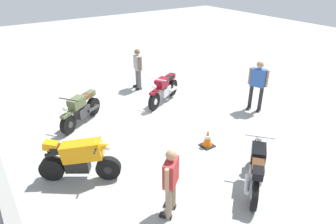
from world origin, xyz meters
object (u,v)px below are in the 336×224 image
object	(u,v)px
motorcycle_black_cruiser	(256,168)
person_in_red_shirt	(171,179)
motorcycle_orange_sportbike	(79,158)
person_in_blue_shirt	(258,82)
traffic_cone	(208,138)
motorcycle_olive_vintage	(81,109)
motorcycle_maroon_cruiser	(164,89)
person_in_gray_shirt	(138,66)

from	to	relation	value
motorcycle_black_cruiser	person_in_red_shirt	bearing A→B (deg)	129.08
motorcycle_black_cruiser	motorcycle_orange_sportbike	bearing A→B (deg)	102.03
motorcycle_black_cruiser	person_in_blue_shirt	bearing A→B (deg)	1.39
person_in_red_shirt	traffic_cone	size ratio (longest dim) A/B	2.99
motorcycle_orange_sportbike	traffic_cone	size ratio (longest dim) A/B	3.24
motorcycle_olive_vintage	person_in_blue_shirt	xyz separation A→B (m)	(-2.52, -5.40, 0.55)
person_in_blue_shirt	person_in_red_shirt	distance (m)	5.76
person_in_blue_shirt	traffic_cone	xyz separation A→B (m)	(-0.84, 2.95, -0.78)
motorcycle_maroon_cruiser	person_in_gray_shirt	world-z (taller)	person_in_gray_shirt
person_in_red_shirt	motorcycle_orange_sportbike	bearing A→B (deg)	-10.76
traffic_cone	person_in_gray_shirt	bearing A→B (deg)	-6.23
motorcycle_maroon_cruiser	traffic_cone	world-z (taller)	motorcycle_maroon_cruiser
motorcycle_olive_vintage	motorcycle_black_cruiser	bearing A→B (deg)	78.28
motorcycle_maroon_cruiser	person_in_red_shirt	xyz separation A→B (m)	(-4.67, 2.97, 0.37)
motorcycle_orange_sportbike	traffic_cone	bearing A→B (deg)	23.44
motorcycle_orange_sportbike	person_in_gray_shirt	world-z (taller)	person_in_gray_shirt
person_in_gray_shirt	traffic_cone	size ratio (longest dim) A/B	3.11
motorcycle_maroon_cruiser	person_in_gray_shirt	bearing A→B (deg)	-114.37
motorcycle_olive_vintage	motorcycle_orange_sportbike	bearing A→B (deg)	34.73
person_in_red_shirt	person_in_gray_shirt	bearing A→B (deg)	-62.71
motorcycle_maroon_cruiser	person_in_blue_shirt	world-z (taller)	person_in_blue_shirt
person_in_blue_shirt	person_in_gray_shirt	bearing A→B (deg)	-84.93
motorcycle_maroon_cruiser	traffic_cone	bearing A→B (deg)	50.36
motorcycle_black_cruiser	motorcycle_maroon_cruiser	xyz separation A→B (m)	(5.09, -0.87, 0.00)
person_in_red_shirt	motorcycle_black_cruiser	bearing A→B (deg)	-139.98
motorcycle_maroon_cruiser	traffic_cone	xyz separation A→B (m)	(-3.19, 0.65, -0.26)
person_in_blue_shirt	traffic_cone	distance (m)	3.16
motorcycle_black_cruiser	traffic_cone	distance (m)	1.94
motorcycle_black_cruiser	motorcycle_olive_vintage	xyz separation A→B (m)	(5.26, 2.24, -0.03)
motorcycle_orange_sportbike	person_in_red_shirt	xyz separation A→B (m)	(-2.15, -1.14, 0.30)
person_in_gray_shirt	person_in_red_shirt	bearing A→B (deg)	77.42
motorcycle_black_cruiser	motorcycle_olive_vintage	distance (m)	5.72
motorcycle_orange_sportbike	person_in_red_shirt	world-z (taller)	person_in_red_shirt
motorcycle_olive_vintage	person_in_red_shirt	xyz separation A→B (m)	(-4.84, -0.13, 0.40)
person_in_blue_shirt	traffic_cone	bearing A→B (deg)	-9.64
traffic_cone	motorcycle_orange_sportbike	bearing A→B (deg)	79.11
motorcycle_black_cruiser	person_in_gray_shirt	distance (m)	6.88
person_in_red_shirt	person_in_gray_shirt	size ratio (longest dim) A/B	0.96
traffic_cone	motorcycle_maroon_cruiser	bearing A→B (deg)	-11.52
person_in_blue_shirt	person_in_red_shirt	world-z (taller)	person_in_blue_shirt
motorcycle_orange_sportbike	motorcycle_maroon_cruiser	xyz separation A→B (m)	(2.52, -4.11, -0.07)
motorcycle_olive_vintage	person_in_gray_shirt	distance (m)	3.40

